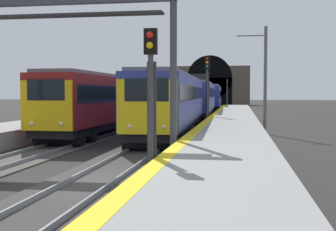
{
  "coord_description": "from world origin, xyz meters",
  "views": [
    {
      "loc": [
        -12.96,
        -4.44,
        2.82
      ],
      "look_at": [
        11.49,
        -0.46,
        1.53
      ],
      "focal_mm": 47.07,
      "sensor_mm": 36.0,
      "label": 1
    }
  ],
  "objects_px": {
    "railway_signal_far": "(227,90)",
    "catenary_mast_near": "(265,79)",
    "train_adjacent_platform": "(163,97)",
    "railway_signal_mid": "(207,85)",
    "railway_signal_near": "(151,94)",
    "train_main_approaching": "(200,97)",
    "overhead_signal_gantry": "(73,36)"
  },
  "relations": [
    {
      "from": "railway_signal_far",
      "to": "catenary_mast_near",
      "type": "xyz_separation_m",
      "value": [
        -61.97,
        -4.24,
        0.33
      ]
    },
    {
      "from": "train_adjacent_platform",
      "to": "railway_signal_mid",
      "type": "xyz_separation_m",
      "value": [
        -16.79,
        -6.56,
        1.13
      ]
    },
    {
      "from": "railway_signal_near",
      "to": "railway_signal_far",
      "type": "height_order",
      "value": "railway_signal_far"
    },
    {
      "from": "railway_signal_mid",
      "to": "train_main_approaching",
      "type": "bearing_deg",
      "value": -172.68
    },
    {
      "from": "train_adjacent_platform",
      "to": "catenary_mast_near",
      "type": "height_order",
      "value": "catenary_mast_near"
    },
    {
      "from": "train_adjacent_platform",
      "to": "catenary_mast_near",
      "type": "distance_m",
      "value": 24.26
    },
    {
      "from": "railway_signal_near",
      "to": "railway_signal_mid",
      "type": "xyz_separation_m",
      "value": [
        22.69,
        -0.0,
        0.67
      ]
    },
    {
      "from": "overhead_signal_gantry",
      "to": "catenary_mast_near",
      "type": "distance_m",
      "value": 15.61
    },
    {
      "from": "train_main_approaching",
      "to": "railway_signal_far",
      "type": "relative_size",
      "value": 10.7
    },
    {
      "from": "train_adjacent_platform",
      "to": "railway_signal_mid",
      "type": "height_order",
      "value": "railway_signal_mid"
    },
    {
      "from": "train_adjacent_platform",
      "to": "catenary_mast_near",
      "type": "xyz_separation_m",
      "value": [
        -21.68,
        -10.79,
        1.43
      ]
    },
    {
      "from": "railway_signal_mid",
      "to": "railway_signal_far",
      "type": "bearing_deg",
      "value": -180.0
    },
    {
      "from": "railway_signal_mid",
      "to": "catenary_mast_near",
      "type": "xyz_separation_m",
      "value": [
        -4.9,
        -4.24,
        0.29
      ]
    },
    {
      "from": "train_main_approaching",
      "to": "train_adjacent_platform",
      "type": "distance_m",
      "value": 5.19
    },
    {
      "from": "overhead_signal_gantry",
      "to": "train_main_approaching",
      "type": "bearing_deg",
      "value": -4.12
    },
    {
      "from": "railway_signal_mid",
      "to": "overhead_signal_gantry",
      "type": "relative_size",
      "value": 0.67
    },
    {
      "from": "overhead_signal_gantry",
      "to": "train_adjacent_platform",
      "type": "bearing_deg",
      "value": 3.86
    },
    {
      "from": "train_adjacent_platform",
      "to": "railway_signal_far",
      "type": "bearing_deg",
      "value": 171.55
    },
    {
      "from": "train_main_approaching",
      "to": "catenary_mast_near",
      "type": "xyz_separation_m",
      "value": [
        -19.46,
        -6.11,
        1.44
      ]
    },
    {
      "from": "train_main_approaching",
      "to": "overhead_signal_gantry",
      "type": "distance_m",
      "value": 32.71
    },
    {
      "from": "railway_signal_near",
      "to": "catenary_mast_near",
      "type": "xyz_separation_m",
      "value": [
        17.79,
        -4.24,
        0.97
      ]
    },
    {
      "from": "railway_signal_mid",
      "to": "catenary_mast_near",
      "type": "distance_m",
      "value": 6.48
    },
    {
      "from": "railway_signal_far",
      "to": "overhead_signal_gantry",
      "type": "relative_size",
      "value": 0.66
    },
    {
      "from": "railway_signal_near",
      "to": "train_adjacent_platform",
      "type": "bearing_deg",
      "value": -170.57
    },
    {
      "from": "railway_signal_near",
      "to": "overhead_signal_gantry",
      "type": "relative_size",
      "value": 0.54
    },
    {
      "from": "overhead_signal_gantry",
      "to": "railway_signal_mid",
      "type": "bearing_deg",
      "value": -13.22
    },
    {
      "from": "railway_signal_mid",
      "to": "overhead_signal_gantry",
      "type": "distance_m",
      "value": 18.51
    },
    {
      "from": "railway_signal_mid",
      "to": "overhead_signal_gantry",
      "type": "bearing_deg",
      "value": -13.22
    },
    {
      "from": "train_main_approaching",
      "to": "overhead_signal_gantry",
      "type": "relative_size",
      "value": 7.04
    },
    {
      "from": "railway_signal_mid",
      "to": "railway_signal_near",
      "type": "bearing_deg",
      "value": 0.0
    },
    {
      "from": "overhead_signal_gantry",
      "to": "catenary_mast_near",
      "type": "height_order",
      "value": "catenary_mast_near"
    },
    {
      "from": "overhead_signal_gantry",
      "to": "railway_signal_near",
      "type": "bearing_deg",
      "value": -138.38
    }
  ]
}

